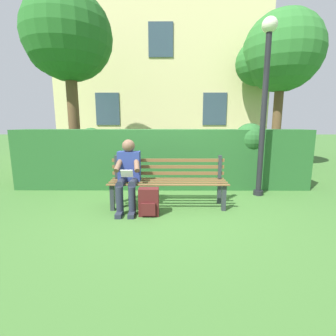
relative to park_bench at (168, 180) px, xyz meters
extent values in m
plane|color=#3D6B2D|center=(0.00, 0.08, -0.47)|extent=(60.00, 60.00, 0.00)
cube|color=#2D3338|center=(-0.95, 0.27, -0.24)|extent=(0.07, 0.07, 0.45)
cube|color=#2D3338|center=(0.95, 0.27, -0.24)|extent=(0.07, 0.07, 0.45)
cube|color=#2D3338|center=(-0.95, -0.11, -0.24)|extent=(0.07, 0.07, 0.45)
cube|color=#2D3338|center=(0.95, -0.11, -0.24)|extent=(0.07, 0.07, 0.45)
cube|color=brown|center=(0.00, -0.16, -0.01)|extent=(2.06, 0.06, 0.02)
cube|color=brown|center=(0.00, 0.00, -0.01)|extent=(2.06, 0.06, 0.02)
cube|color=brown|center=(0.00, 0.16, -0.01)|extent=(2.06, 0.06, 0.02)
cube|color=brown|center=(0.00, 0.32, -0.01)|extent=(2.06, 0.06, 0.02)
cube|color=#2D3338|center=(-0.95, -0.15, 0.21)|extent=(0.06, 0.06, 0.43)
cube|color=#2D3338|center=(0.95, -0.15, 0.21)|extent=(0.06, 0.06, 0.43)
cube|color=brown|center=(0.00, -0.15, 0.09)|extent=(2.06, 0.02, 0.06)
cube|color=brown|center=(0.00, -0.15, 0.21)|extent=(2.06, 0.02, 0.06)
cube|color=brown|center=(0.00, -0.15, 0.34)|extent=(2.06, 0.02, 0.06)
cube|color=navy|center=(0.68, 0.06, 0.26)|extent=(0.38, 0.22, 0.52)
sphere|color=brown|center=(0.68, 0.08, 0.62)|extent=(0.22, 0.22, 0.22)
cylinder|color=#232838|center=(0.58, 0.27, 0.02)|extent=(0.13, 0.42, 0.13)
cylinder|color=#232838|center=(0.78, 0.27, 0.02)|extent=(0.13, 0.42, 0.13)
cylinder|color=#232838|center=(0.58, 0.48, -0.23)|extent=(0.12, 0.12, 0.47)
cylinder|color=#232838|center=(0.78, 0.48, -0.23)|extent=(0.12, 0.12, 0.47)
cube|color=#232838|center=(0.58, 0.56, -0.44)|extent=(0.10, 0.24, 0.07)
cube|color=#232838|center=(0.78, 0.56, -0.44)|extent=(0.10, 0.24, 0.07)
cylinder|color=brown|center=(0.53, 0.20, 0.32)|extent=(0.14, 0.32, 0.26)
cylinder|color=brown|center=(0.83, 0.20, 0.32)|extent=(0.14, 0.32, 0.26)
cube|color=white|center=(0.68, 0.32, 0.18)|extent=(0.20, 0.07, 0.13)
cube|color=#265B28|center=(0.15, -1.36, 0.20)|extent=(6.60, 0.76, 1.34)
sphere|color=#265B28|center=(-1.83, -1.24, 0.67)|extent=(0.68, 0.68, 0.68)
sphere|color=#265B28|center=(1.80, -1.43, 0.60)|extent=(0.61, 0.61, 0.61)
cylinder|color=brown|center=(2.65, -2.65, 1.08)|extent=(0.31, 0.31, 3.11)
sphere|color=#236023|center=(2.65, -2.65, 3.27)|extent=(2.31, 2.31, 2.31)
sphere|color=#236023|center=(3.23, -2.99, 3.04)|extent=(1.38, 1.38, 1.38)
cube|color=beige|center=(0.29, -6.89, 3.14)|extent=(8.17, 3.27, 7.21)
cube|color=#334756|center=(-1.75, -5.24, 1.55)|extent=(0.90, 0.04, 1.20)
cube|color=#334756|center=(2.34, -5.24, 1.55)|extent=(0.90, 0.04, 1.20)
cube|color=#334756|center=(0.29, -5.24, 4.00)|extent=(0.90, 0.04, 1.20)
cube|color=#4C1919|center=(0.31, 0.49, -0.25)|extent=(0.32, 0.19, 0.45)
cube|color=#4C1919|center=(0.31, 0.61, -0.34)|extent=(0.22, 0.04, 0.20)
cylinder|color=#4C1919|center=(0.21, 0.38, -0.22)|extent=(0.04, 0.04, 0.27)
cylinder|color=#4C1919|center=(0.40, 0.38, -0.22)|extent=(0.04, 0.04, 0.27)
cylinder|color=brown|center=(-3.62, -4.05, 1.05)|extent=(0.29, 0.29, 3.05)
sphere|color=#2D702D|center=(-3.62, -4.05, 3.26)|extent=(2.49, 2.49, 2.49)
sphere|color=#2D702D|center=(-3.00, -4.42, 3.01)|extent=(1.49, 1.49, 1.49)
cylinder|color=black|center=(-1.88, -0.66, -0.42)|extent=(0.20, 0.20, 0.10)
cylinder|color=black|center=(-1.88, -0.66, 1.11)|extent=(0.11, 0.11, 3.16)
sphere|color=silver|center=(-1.88, -0.66, 2.80)|extent=(0.29, 0.29, 0.29)
camera|label=1|loc=(-0.02, 4.24, 0.99)|focal=25.93mm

